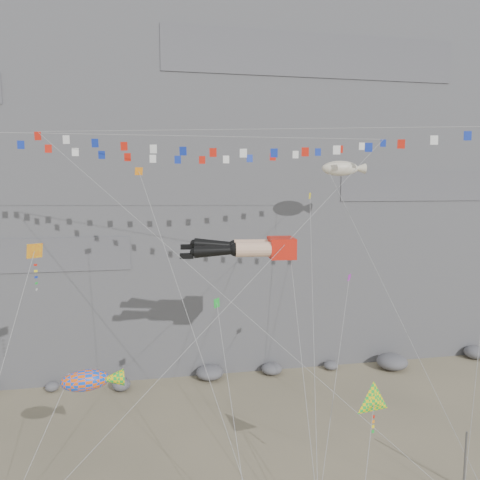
{
  "coord_description": "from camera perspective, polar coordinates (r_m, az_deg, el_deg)",
  "views": [
    {
      "loc": [
        -5.11,
        -24.79,
        18.11
      ],
      "look_at": [
        1.35,
        9.0,
        14.04
      ],
      "focal_mm": 35.0,
      "sensor_mm": 36.0,
      "label": 1
    }
  ],
  "objects": [
    {
      "name": "talus_boulders",
      "position": [
        45.6,
        -3.7,
        -15.84
      ],
      "size": [
        60.0,
        3.0,
        1.2
      ],
      "primitive_type": null,
      "color": "slate",
      "rests_on": "ground"
    },
    {
      "name": "small_kite_a",
      "position": [
        31.11,
        -11.98,
        7.42
      ],
      "size": [
        6.62,
        12.08,
        22.94
      ],
      "color": "orange",
      "rests_on": "ground"
    },
    {
      "name": "small_kite_c",
      "position": [
        28.24,
        -2.81,
        -8.02
      ],
      "size": [
        1.26,
        9.59,
        14.16
      ],
      "color": "green",
      "rests_on": "ground"
    },
    {
      "name": "small_kite_b",
      "position": [
        33.32,
        13.1,
        -5.08
      ],
      "size": [
        6.96,
        11.3,
        17.04
      ],
      "color": "#B322C7",
      "rests_on": "ground"
    },
    {
      "name": "flag_banner_upper",
      "position": [
        34.11,
        -6.18,
        12.46
      ],
      "size": [
        29.52,
        14.1,
        28.18
      ],
      "color": "red",
      "rests_on": "ground"
    },
    {
      "name": "harlequin_kite",
      "position": [
        28.31,
        -23.79,
        -1.36
      ],
      "size": [
        4.09,
        8.13,
        16.4
      ],
      "color": "red",
      "rests_on": "ground"
    },
    {
      "name": "fish_windsock",
      "position": [
        26.83,
        -18.36,
        -15.98
      ],
      "size": [
        6.49,
        4.94,
        9.94
      ],
      "color": "#FD590C",
      "rests_on": "ground"
    },
    {
      "name": "cliff",
      "position": [
        57.43,
        -5.81,
        13.61
      ],
      "size": [
        80.0,
        28.0,
        50.0
      ],
      "primitive_type": "cube",
      "color": "slate",
      "rests_on": "ground"
    },
    {
      "name": "small_kite_d",
      "position": [
        35.94,
        8.54,
        4.54
      ],
      "size": [
        5.17,
        15.94,
        23.5
      ],
      "color": "yellow",
      "rests_on": "ground"
    },
    {
      "name": "anchor_pole_right",
      "position": [
        33.49,
        25.74,
        -23.06
      ],
      "size": [
        0.12,
        0.12,
        3.63
      ],
      "primitive_type": "cylinder",
      "color": "slate",
      "rests_on": "ground"
    },
    {
      "name": "delta_kite",
      "position": [
        26.63,
        16.03,
        -18.5
      ],
      "size": [
        4.09,
        4.62,
        8.77
      ],
      "color": "yellow",
      "rests_on": "ground"
    },
    {
      "name": "blimp_windsock",
      "position": [
        39.87,
        12.12,
        8.47
      ],
      "size": [
        5.34,
        15.87,
        24.77
      ],
      "color": "beige",
      "rests_on": "ground"
    },
    {
      "name": "flag_banner_lower",
      "position": [
        29.97,
        2.34,
        13.29
      ],
      "size": [
        27.83,
        11.53,
        24.93
      ],
      "color": "red",
      "rests_on": "ground"
    },
    {
      "name": "legs_kite",
      "position": [
        31.35,
        1.25,
        -0.99
      ],
      "size": [
        7.8,
        14.51,
        18.85
      ],
      "rotation": [
        0.0,
        0.0,
        -0.11
      ],
      "color": "red",
      "rests_on": "ground"
    }
  ]
}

